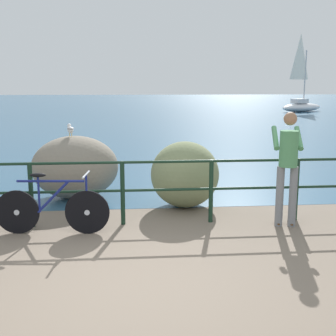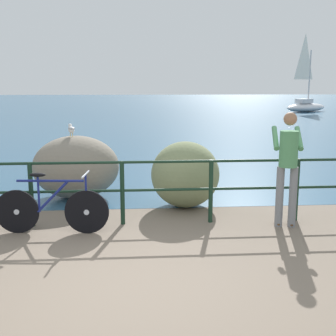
{
  "view_description": "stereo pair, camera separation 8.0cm",
  "coord_description": "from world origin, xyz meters",
  "px_view_note": "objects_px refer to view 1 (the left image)",
  "views": [
    {
      "loc": [
        0.15,
        -4.43,
        2.18
      ],
      "look_at": [
        0.75,
        2.58,
        0.82
      ],
      "focal_mm": 46.17,
      "sensor_mm": 36.0,
      "label": 1
    },
    {
      "loc": [
        0.23,
        -4.43,
        2.18
      ],
      "look_at": [
        0.75,
        2.58,
        0.82
      ],
      "focal_mm": 46.17,
      "sensor_mm": 36.0,
      "label": 2
    }
  ],
  "objects_px": {
    "seagull": "(70,129)",
    "breakwater_boulder_right": "(185,174)",
    "person_at_railing": "(288,164)",
    "bicycle": "(52,208)",
    "sailboat": "(301,103)",
    "breakwater_boulder_main": "(75,167)"
  },
  "relations": [
    {
      "from": "bicycle",
      "to": "seagull",
      "type": "distance_m",
      "value": 2.25
    },
    {
      "from": "person_at_railing",
      "to": "breakwater_boulder_right",
      "type": "bearing_deg",
      "value": 61.71
    },
    {
      "from": "bicycle",
      "to": "person_at_railing",
      "type": "height_order",
      "value": "person_at_railing"
    },
    {
      "from": "breakwater_boulder_right",
      "to": "seagull",
      "type": "xyz_separation_m",
      "value": [
        -2.1,
        0.74,
        0.76
      ]
    },
    {
      "from": "person_at_railing",
      "to": "seagull",
      "type": "bearing_deg",
      "value": 73.03
    },
    {
      "from": "seagull",
      "to": "breakwater_boulder_right",
      "type": "bearing_deg",
      "value": -126.44
    },
    {
      "from": "bicycle",
      "to": "breakwater_boulder_main",
      "type": "bearing_deg",
      "value": 92.9
    },
    {
      "from": "breakwater_boulder_main",
      "to": "person_at_railing",
      "type": "bearing_deg",
      "value": -30.1
    },
    {
      "from": "bicycle",
      "to": "breakwater_boulder_right",
      "type": "distance_m",
      "value": 2.5
    },
    {
      "from": "sailboat",
      "to": "person_at_railing",
      "type": "bearing_deg",
      "value": -141.75
    },
    {
      "from": "person_at_railing",
      "to": "seagull",
      "type": "height_order",
      "value": "person_at_railing"
    },
    {
      "from": "bicycle",
      "to": "breakwater_boulder_main",
      "type": "height_order",
      "value": "breakwater_boulder_main"
    },
    {
      "from": "breakwater_boulder_main",
      "to": "seagull",
      "type": "bearing_deg",
      "value": -128.9
    },
    {
      "from": "person_at_railing",
      "to": "sailboat",
      "type": "height_order",
      "value": "sailboat"
    },
    {
      "from": "breakwater_boulder_right",
      "to": "seagull",
      "type": "relative_size",
      "value": 3.61
    },
    {
      "from": "breakwater_boulder_main",
      "to": "breakwater_boulder_right",
      "type": "bearing_deg",
      "value": -21.42
    },
    {
      "from": "bicycle",
      "to": "sailboat",
      "type": "xyz_separation_m",
      "value": [
        15.04,
        28.19,
        0.32
      ]
    },
    {
      "from": "sailboat",
      "to": "bicycle",
      "type": "bearing_deg",
      "value": -147.64
    },
    {
      "from": "breakwater_boulder_main",
      "to": "breakwater_boulder_right",
      "type": "xyz_separation_m",
      "value": [
        2.05,
        -0.8,
        -0.01
      ]
    },
    {
      "from": "bicycle",
      "to": "seagull",
      "type": "relative_size",
      "value": 4.97
    },
    {
      "from": "breakwater_boulder_right",
      "to": "sailboat",
      "type": "xyz_separation_m",
      "value": [
        12.91,
        26.9,
        0.11
      ]
    },
    {
      "from": "breakwater_boulder_main",
      "to": "seagull",
      "type": "relative_size",
      "value": 4.88
    }
  ]
}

